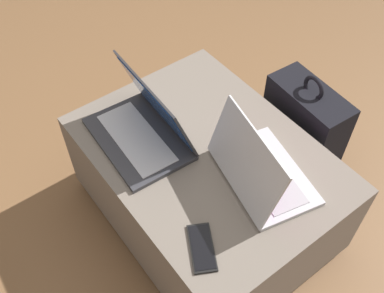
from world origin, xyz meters
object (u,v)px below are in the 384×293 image
(laptop_near, at_px, (144,127))
(laptop_far, at_px, (258,170))
(backpack, at_px, (302,134))
(cell_phone, at_px, (202,248))

(laptop_near, height_order, laptop_far, laptop_near)
(laptop_far, bearing_deg, backpack, -57.75)
(cell_phone, height_order, backpack, backpack)
(laptop_far, bearing_deg, laptop_near, 39.28)
(laptop_far, xyz_separation_m, cell_phone, (0.09, -0.29, -0.04))
(laptop_far, bearing_deg, cell_phone, 119.03)
(laptop_near, height_order, backpack, laptop_near)
(laptop_near, relative_size, laptop_far, 1.00)
(laptop_near, xyz_separation_m, backpack, (0.22, 0.61, -0.25))
(cell_phone, bearing_deg, laptop_far, -135.14)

